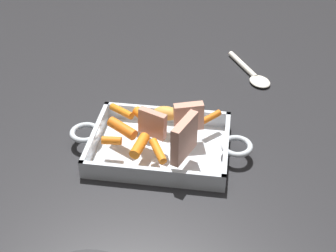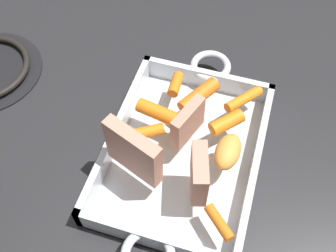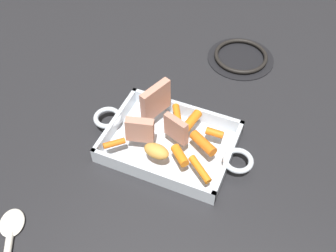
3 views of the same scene
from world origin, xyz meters
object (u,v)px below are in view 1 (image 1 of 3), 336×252
at_px(baby_carrot_northeast, 140,146).
at_px(baby_carrot_center_left, 122,111).
at_px(baby_carrot_center_right, 112,141).
at_px(serving_spoon, 252,74).
at_px(baby_carrot_long, 123,127).
at_px(baby_carrot_short, 143,116).
at_px(baby_carrot_northwest, 158,151).
at_px(roast_slice_thick, 184,138).
at_px(roast_slice_thin, 189,117).
at_px(roast_slice_outer, 153,123).
at_px(potato_halved, 166,113).
at_px(roasting_dish, 160,146).
at_px(baby_carrot_southeast, 211,117).

relative_size(baby_carrot_northeast, baby_carrot_center_left, 0.92).
relative_size(baby_carrot_center_right, serving_spoon, 0.22).
xyz_separation_m(baby_carrot_northeast, baby_carrot_long, (-0.05, 0.06, 0.00)).
height_order(baby_carrot_short, baby_carrot_northwest, baby_carrot_short).
relative_size(roast_slice_thick, baby_carrot_center_right, 2.05).
bearing_deg(roast_slice_thick, baby_carrot_short, 134.74).
xyz_separation_m(roast_slice_thick, baby_carrot_center_left, (-0.16, 0.12, -0.03)).
distance_m(roast_slice_thin, roast_slice_outer, 0.08).
height_order(roast_slice_thin, roast_slice_outer, roast_slice_thin).
relative_size(baby_carrot_center_right, potato_halved, 0.69).
height_order(baby_carrot_northeast, baby_carrot_long, baby_carrot_long).
bearing_deg(baby_carrot_northeast, baby_carrot_long, 130.66).
relative_size(baby_carrot_short, baby_carrot_long, 0.74).
bearing_deg(baby_carrot_center_right, baby_carrot_long, 73.18).
relative_size(roast_slice_outer, baby_carrot_long, 0.89).
height_order(roasting_dish, roast_slice_thin, roast_slice_thin).
height_order(roast_slice_thin, baby_carrot_short, roast_slice_thin).
relative_size(roasting_dish, roast_slice_thin, 6.31).
height_order(baby_carrot_northeast, baby_carrot_center_left, baby_carrot_northeast).
relative_size(roasting_dish, baby_carrot_northeast, 6.39).
bearing_deg(potato_halved, baby_carrot_long, -145.30).
bearing_deg(serving_spoon, baby_carrot_short, -69.44).
bearing_deg(roast_slice_outer, baby_carrot_northwest, -71.66).
bearing_deg(baby_carrot_center_left, serving_spoon, 43.36).
height_order(roasting_dish, potato_halved, potato_halved).
relative_size(baby_carrot_short, potato_halved, 0.87).
bearing_deg(baby_carrot_long, baby_carrot_southeast, 20.98).
bearing_deg(baby_carrot_long, roast_slice_thin, 12.70).
distance_m(roast_slice_thin, baby_carrot_northwest, 0.11).
distance_m(roasting_dish, baby_carrot_northwest, 0.07).
bearing_deg(roasting_dish, roast_slice_thick, -42.32).
relative_size(roast_slice_thin, roast_slice_outer, 1.03).
height_order(baby_carrot_northeast, baby_carrot_southeast, baby_carrot_northeast).
height_order(baby_carrot_southeast, baby_carrot_center_right, baby_carrot_center_right).
xyz_separation_m(baby_carrot_long, baby_carrot_northwest, (0.09, -0.06, -0.00)).
xyz_separation_m(baby_carrot_southeast, serving_spoon, (0.09, 0.27, -0.04)).
relative_size(roast_slice_thin, baby_carrot_short, 1.23).
height_order(roast_slice_outer, baby_carrot_short, roast_slice_outer).
bearing_deg(baby_carrot_short, potato_halved, 13.53).
xyz_separation_m(baby_carrot_northeast, baby_carrot_short, (-0.01, 0.10, -0.00)).
bearing_deg(roasting_dish, baby_carrot_southeast, 35.63).
height_order(roast_slice_thin, serving_spoon, roast_slice_thin).
distance_m(baby_carrot_northwest, baby_carrot_center_right, 0.10).
height_order(baby_carrot_northwest, baby_carrot_center_right, baby_carrot_northwest).
relative_size(baby_carrot_long, potato_halved, 1.17).
distance_m(roast_slice_thick, potato_halved, 0.13).
relative_size(baby_carrot_northeast, baby_carrot_short, 1.21).
bearing_deg(baby_carrot_short, roast_slice_outer, -57.55).
xyz_separation_m(roast_slice_thin, serving_spoon, (0.14, 0.31, -0.07)).
bearing_deg(baby_carrot_northwest, baby_carrot_center_left, 129.24).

